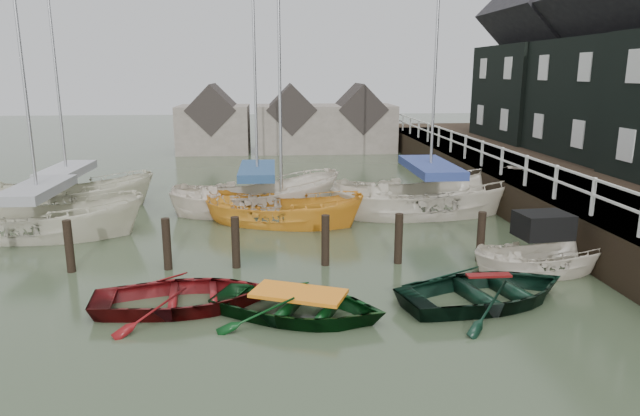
{
  "coord_description": "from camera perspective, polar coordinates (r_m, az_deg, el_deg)",
  "views": [
    {
      "loc": [
        -0.13,
        -11.65,
        5.12
      ],
      "look_at": [
        1.12,
        3.83,
        1.4
      ],
      "focal_mm": 32.0,
      "sensor_mm": 36.0,
      "label": 1
    }
  ],
  "objects": [
    {
      "name": "rowboat_green",
      "position": [
        12.46,
        -2.13,
        -10.79
      ],
      "size": [
        4.53,
        3.93,
        0.78
      ],
      "primitive_type": "imported",
      "rotation": [
        0.0,
        0.0,
        1.18
      ],
      "color": "black",
      "rests_on": "ground"
    },
    {
      "name": "far_sheds",
      "position": [
        37.8,
        -3.18,
        8.5
      ],
      "size": [
        14.0,
        4.08,
        4.39
      ],
      "color": "#665B51",
      "rests_on": "ground"
    },
    {
      "name": "motorboat",
      "position": [
        16.05,
        21.35,
        -5.67
      ],
      "size": [
        3.99,
        1.82,
        2.31
      ],
      "rotation": [
        0.0,
        0.0,
        1.67
      ],
      "color": "beige",
      "rests_on": "ground"
    },
    {
      "name": "sailboat_e",
      "position": [
        23.94,
        -23.71,
        0.11
      ],
      "size": [
        6.62,
        3.35,
        9.37
      ],
      "rotation": [
        0.0,
        0.0,
        1.73
      ],
      "color": "beige",
      "rests_on": "ground"
    },
    {
      "name": "sailboat_d",
      "position": [
        21.61,
        10.82,
        -0.32
      ],
      "size": [
        7.82,
        3.65,
        12.37
      ],
      "rotation": [
        0.0,
        0.0,
        1.68
      ],
      "color": "beige",
      "rests_on": "ground"
    },
    {
      "name": "ground",
      "position": [
        12.73,
        -3.7,
        -10.28
      ],
      "size": [
        120.0,
        120.0,
        0.0
      ],
      "primitive_type": "plane",
      "color": "#2F3C26",
      "rests_on": "ground"
    },
    {
      "name": "sailboat_a",
      "position": [
        20.32,
        -26.04,
        -2.34
      ],
      "size": [
        6.64,
        2.66,
        10.93
      ],
      "rotation": [
        0.0,
        0.0,
        1.54
      ],
      "color": "beige",
      "rests_on": "ground"
    },
    {
      "name": "pier",
      "position": [
        24.09,
        18.98,
        2.18
      ],
      "size": [
        3.04,
        32.0,
        2.7
      ],
      "color": "black",
      "rests_on": "ground"
    },
    {
      "name": "sailboat_c",
      "position": [
        19.83,
        -3.82,
        -1.48
      ],
      "size": [
        6.1,
        3.86,
        10.42
      ],
      "rotation": [
        0.0,
        0.0,
        1.25
      ],
      "color": "orange",
      "rests_on": "ground"
    },
    {
      "name": "rowboat_red",
      "position": [
        13.25,
        -13.36,
        -9.65
      ],
      "size": [
        4.24,
        3.26,
        0.82
      ],
      "primitive_type": "imported",
      "rotation": [
        0.0,
        0.0,
        1.69
      ],
      "color": "#5C0D0F",
      "rests_on": "ground"
    },
    {
      "name": "sailboat_b",
      "position": [
        21.78,
        -6.19,
        -0.04
      ],
      "size": [
        6.97,
        4.18,
        10.62
      ],
      "rotation": [
        0.0,
        0.0,
        1.85
      ],
      "color": "beige",
      "rests_on": "ground"
    },
    {
      "name": "mooring_pilings",
      "position": [
        15.39,
        -8.09,
        -4.13
      ],
      "size": [
        13.72,
        0.22,
        1.8
      ],
      "color": "black",
      "rests_on": "ground"
    },
    {
      "name": "rowboat_dkgreen",
      "position": [
        13.68,
        16.33,
        -9.08
      ],
      "size": [
        4.79,
        3.95,
        0.86
      ],
      "primitive_type": "imported",
      "rotation": [
        0.0,
        0.0,
        1.83
      ],
      "color": "black",
      "rests_on": "ground"
    }
  ]
}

